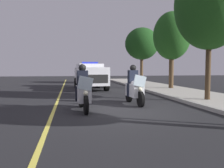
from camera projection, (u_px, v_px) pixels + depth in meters
The scene contains 9 objects.
ground_plane at pixel (118, 111), 8.50m from camera, with size 80.00×80.00×0.00m, color black.
curb_strip at pixel (202, 106), 9.10m from camera, with size 48.00×0.24×0.15m, color #9E9B93.
lane_stripe_center at pixel (53, 113), 8.08m from camera, with size 48.00×0.12×0.01m, color #E0D14C.
police_motorcycle_lead_left at pixel (83, 92), 8.50m from camera, with size 2.14×0.61×1.72m.
police_motorcycle_lead_right at pixel (134, 88), 9.96m from camera, with size 2.14×0.61×1.72m.
police_suv at pixel (90, 75), 17.25m from camera, with size 5.01×2.33×2.05m.
tree_mid_block at pixel (210, 5), 10.58m from camera, with size 3.21×3.21×6.44m.
tree_far_back at pixel (172, 36), 17.06m from camera, with size 2.76×2.76×5.66m.
tree_behind_suv at pixel (142, 44), 23.08m from camera, with size 3.36×3.36×5.54m.
Camera 1 is at (8.24, -1.73, 1.55)m, focal length 36.97 mm.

